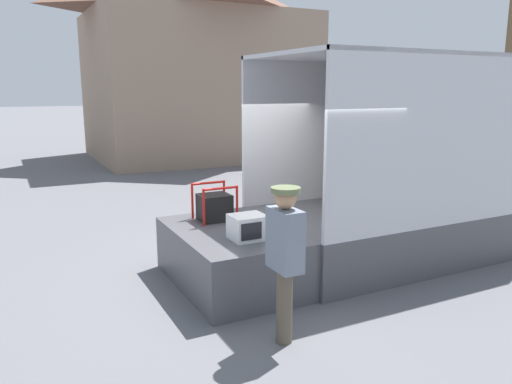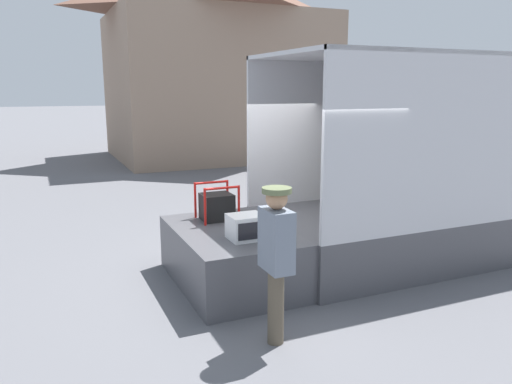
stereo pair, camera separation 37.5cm
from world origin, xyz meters
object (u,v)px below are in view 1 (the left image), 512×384
box_truck (465,188)px  utility_pole (510,42)px  microwave (248,227)px  portable_generator (216,207)px  worker_person (285,249)px

box_truck → utility_pole: bearing=34.8°
utility_pole → microwave: bearing=-152.6°
box_truck → utility_pole: (10.64, 7.40, 3.55)m
box_truck → portable_generator: box_truck is taller
box_truck → portable_generator: 4.67m
utility_pole → box_truck: bearing=-145.2°
portable_generator → utility_pole: utility_pole is taller
worker_person → utility_pole: bearing=30.8°
box_truck → portable_generator: bearing=172.9°
microwave → portable_generator: portable_generator is taller
worker_person → portable_generator: bearing=85.5°
worker_person → utility_pole: utility_pole is taller
portable_generator → utility_pole: size_ratio=0.06×
worker_person → utility_pole: (15.47, 9.22, 3.45)m
utility_pole → portable_generator: bearing=-155.9°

